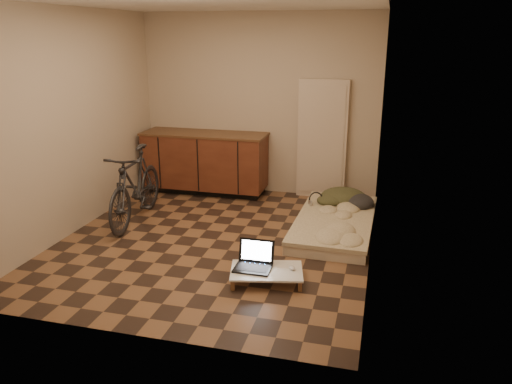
% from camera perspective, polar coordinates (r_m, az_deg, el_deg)
% --- Properties ---
extents(room_shell, '(3.50, 4.00, 2.60)m').
position_cam_1_polar(room_shell, '(5.49, -4.85, 7.12)').
color(room_shell, brown).
rests_on(room_shell, ground).
extents(cabinets, '(1.84, 0.62, 0.91)m').
position_cam_1_polar(cabinets, '(7.49, -5.81, 3.42)').
color(cabinets, black).
rests_on(cabinets, ground).
extents(appliance_panel, '(0.70, 0.10, 1.70)m').
position_cam_1_polar(appliance_panel, '(7.23, 7.57, 5.96)').
color(appliance_panel, beige).
rests_on(appliance_panel, ground).
extents(bicycle, '(0.62, 1.65, 1.05)m').
position_cam_1_polar(bicycle, '(6.42, -13.65, 1.09)').
color(bicycle, black).
rests_on(bicycle, ground).
extents(futon, '(0.95, 1.90, 0.16)m').
position_cam_1_polar(futon, '(6.20, 9.00, -3.51)').
color(futon, beige).
rests_on(futon, ground).
extents(clothing_pile, '(0.66, 0.56, 0.26)m').
position_cam_1_polar(clothing_pile, '(6.70, 10.43, -0.08)').
color(clothing_pile, '#363820').
rests_on(clothing_pile, futon).
extents(headphones, '(0.29, 0.29, 0.15)m').
position_cam_1_polar(headphones, '(6.57, 6.86, -0.78)').
color(headphones, black).
rests_on(headphones, futon).
extents(lap_desk, '(0.77, 0.59, 0.11)m').
position_cam_1_polar(lap_desk, '(4.89, 1.22, -9.04)').
color(lap_desk, brown).
rests_on(lap_desk, ground).
extents(laptop, '(0.36, 0.32, 0.24)m').
position_cam_1_polar(laptop, '(4.92, -0.23, -8.02)').
color(laptop, black).
rests_on(laptop, lap_desk).
extents(mouse, '(0.10, 0.11, 0.03)m').
position_cam_1_polar(mouse, '(4.90, 4.12, -8.63)').
color(mouse, silver).
rests_on(mouse, lap_desk).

